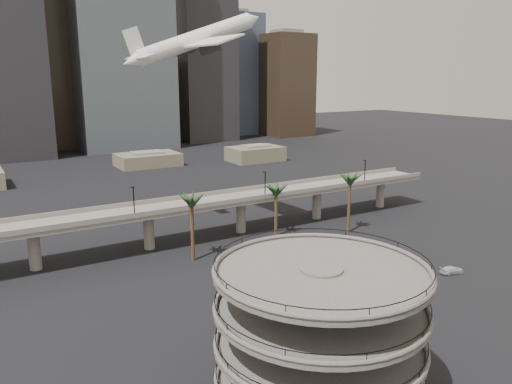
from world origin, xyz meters
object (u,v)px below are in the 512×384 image
car_c (452,270)px  car_a (250,298)px  airborne_jet (196,40)px  parking_ramp (320,326)px  overpass (197,208)px  car_b (303,287)px

car_c → car_a: bearing=87.7°
airborne_jet → car_a: size_ratio=7.83×
parking_ramp → overpass: (13.00, 59.00, -2.50)m
overpass → car_b: (3.93, -33.65, -6.67)m
parking_ramp → airborne_jet: (20.08, 72.68, 33.44)m
car_b → parking_ramp: bearing=121.9°
car_a → car_b: size_ratio=1.17×
car_a → car_c: 38.65m
parking_ramp → car_b: bearing=56.3°
parking_ramp → car_b: (16.93, 25.34, -9.17)m
car_a → parking_ramp: bearing=166.7°
parking_ramp → airborne_jet: bearing=74.6°
parking_ramp → car_b: size_ratio=5.50×
parking_ramp → car_c: size_ratio=4.84×
car_c → parking_ramp: bearing=121.8°
car_b → car_a: bearing=62.3°
car_a → car_b: car_a is taller
airborne_jet → car_c: airborne_jet is taller
overpass → car_a: overpass is taller
overpass → car_a: (-6.04, -33.06, -6.53)m
overpass → airborne_jet: airborne_jet is taller
parking_ramp → overpass: size_ratio=0.17×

